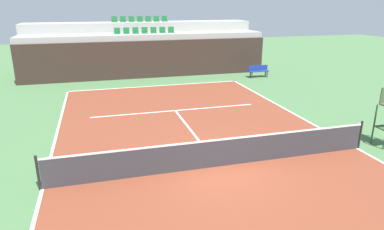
{
  "coord_description": "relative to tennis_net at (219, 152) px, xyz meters",
  "views": [
    {
      "loc": [
        -3.63,
        -9.67,
        5.18
      ],
      "look_at": [
        -0.37,
        2.0,
        1.2
      ],
      "focal_mm": 32.17,
      "sensor_mm": 36.0,
      "label": 1
    }
  ],
  "objects": [
    {
      "name": "seating_row_lower",
      "position": [
        0.0,
        16.15,
        2.63
      ],
      "size": [
        4.42,
        0.44,
        0.44
      ],
      "color": "#1E6633",
      "rests_on": "stands_tier_lower"
    },
    {
      "name": "baseline_far",
      "position": [
        0.0,
        11.95,
        -0.5
      ],
      "size": [
        11.0,
        0.1,
        0.0
      ],
      "primitive_type": "cube",
      "color": "white",
      "rests_on": "court_surface"
    },
    {
      "name": "tennis_net",
      "position": [
        0.0,
        0.0,
        0.0
      ],
      "size": [
        11.08,
        0.08,
        1.07
      ],
      "color": "black",
      "rests_on": "court_surface"
    },
    {
      "name": "court_surface",
      "position": [
        0.0,
        0.0,
        -0.5
      ],
      "size": [
        11.0,
        24.0,
        0.01
      ],
      "primitive_type": "cube",
      "color": "brown",
      "rests_on": "ground_plane"
    },
    {
      "name": "stands_tier_upper",
      "position": [
        0.0,
        18.46,
        1.35
      ],
      "size": [
        17.57,
        2.4,
        3.71
      ],
      "primitive_type": "cube",
      "color": "#9E9E99",
      "rests_on": "ground_plane"
    },
    {
      "name": "player_bench",
      "position": [
        7.65,
        12.74,
        -0.0
      ],
      "size": [
        1.5,
        0.4,
        0.85
      ],
      "color": "navy",
      "rests_on": "ground_plane"
    },
    {
      "name": "ground_plane",
      "position": [
        0.0,
        0.0,
        -0.51
      ],
      "size": [
        80.0,
        80.0,
        0.0
      ],
      "primitive_type": "plane",
      "color": "#477042"
    },
    {
      "name": "centre_service_line",
      "position": [
        0.0,
        3.2,
        -0.5
      ],
      "size": [
        0.1,
        6.4,
        0.0
      ],
      "primitive_type": "cube",
      "color": "white",
      "rests_on": "court_surface"
    },
    {
      "name": "service_line_far",
      "position": [
        0.0,
        6.4,
        -0.5
      ],
      "size": [
        8.26,
        0.1,
        0.0
      ],
      "primitive_type": "cube",
      "color": "white",
      "rests_on": "court_surface"
    },
    {
      "name": "back_wall",
      "position": [
        0.0,
        14.71,
        0.8
      ],
      "size": [
        17.57,
        0.3,
        2.62
      ],
      "primitive_type": "cube",
      "color": "#33231E",
      "rests_on": "ground_plane"
    },
    {
      "name": "stands_tier_lower",
      "position": [
        0.0,
        16.06,
        1.0
      ],
      "size": [
        17.57,
        2.4,
        3.01
      ],
      "primitive_type": "cube",
      "color": "#9E9E99",
      "rests_on": "ground_plane"
    },
    {
      "name": "seating_row_upper",
      "position": [
        0.0,
        18.55,
        3.33
      ],
      "size": [
        4.42,
        0.44,
        0.44
      ],
      "color": "#1E6633",
      "rests_on": "stands_tier_upper"
    },
    {
      "name": "sideline_right",
      "position": [
        5.45,
        0.0,
        -0.5
      ],
      "size": [
        0.1,
        24.0,
        0.0
      ],
      "primitive_type": "cube",
      "color": "white",
      "rests_on": "court_surface"
    },
    {
      "name": "sideline_left",
      "position": [
        -5.45,
        0.0,
        -0.5
      ],
      "size": [
        0.1,
        24.0,
        0.0
      ],
      "primitive_type": "cube",
      "color": "white",
      "rests_on": "court_surface"
    }
  ]
}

